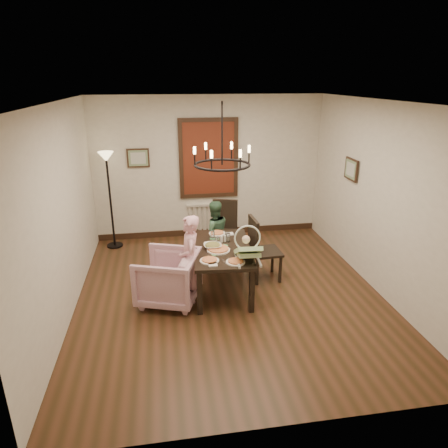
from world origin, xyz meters
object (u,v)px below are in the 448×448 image
object	(u,v)px
baby_bouncer	(248,249)
drinking_glass	(218,241)
seated_man	(214,238)
chair_far	(224,230)
chair_right	(266,248)
floor_lamp	(111,202)
armchair	(168,278)
dining_table	(222,252)
elderly_woman	(190,266)

from	to	relation	value
baby_bouncer	drinking_glass	bearing A→B (deg)	122.92
seated_man	baby_bouncer	bearing A→B (deg)	91.66
seated_man	chair_far	bearing A→B (deg)	-135.66
baby_bouncer	chair_right	bearing A→B (deg)	61.90
chair_right	floor_lamp	distance (m)	3.11
chair_far	armchair	world-z (taller)	chair_far
chair_far	floor_lamp	bearing A→B (deg)	175.98
drinking_glass	dining_table	bearing A→B (deg)	-54.86
dining_table	baby_bouncer	size ratio (longest dim) A/B	2.91
elderly_woman	drinking_glass	bearing A→B (deg)	126.14
dining_table	elderly_woman	size ratio (longest dim) A/B	1.44
armchair	floor_lamp	distance (m)	2.47
drinking_glass	floor_lamp	distance (m)	2.58
chair_far	armchair	bearing A→B (deg)	-109.07
seated_man	baby_bouncer	world-z (taller)	baby_bouncer
dining_table	drinking_glass	size ratio (longest dim) A/B	12.46
elderly_woman	floor_lamp	size ratio (longest dim) A/B	0.60
dining_table	seated_man	world-z (taller)	seated_man
chair_far	floor_lamp	xyz separation A→B (m)	(-2.03, 0.77, 0.39)
chair_right	elderly_woman	bearing A→B (deg)	107.54
armchair	floor_lamp	world-z (taller)	floor_lamp
floor_lamp	seated_man	bearing A→B (deg)	-30.73
armchair	baby_bouncer	distance (m)	1.25
floor_lamp	elderly_woman	bearing A→B (deg)	-59.45
drinking_glass	baby_bouncer	bearing A→B (deg)	-60.57
dining_table	chair_right	distance (m)	0.78
dining_table	baby_bouncer	world-z (taller)	baby_bouncer
baby_bouncer	floor_lamp	distance (m)	3.25
chair_far	elderly_woman	bearing A→B (deg)	-99.62
dining_table	chair_far	size ratio (longest dim) A/B	1.51
dining_table	chair_right	world-z (taller)	chair_right
chair_far	baby_bouncer	xyz separation A→B (m)	(0.07, -1.71, 0.36)
armchair	baby_bouncer	bearing A→B (deg)	94.64
armchair	drinking_glass	size ratio (longest dim) A/B	6.71
drinking_glass	chair_right	bearing A→B (deg)	10.49
dining_table	elderly_woman	xyz separation A→B (m)	(-0.51, -0.24, -0.07)
elderly_woman	baby_bouncer	world-z (taller)	elderly_woman
armchair	elderly_woman	distance (m)	0.36
elderly_woman	drinking_glass	distance (m)	0.60
chair_right	dining_table	bearing A→B (deg)	104.21
elderly_woman	baby_bouncer	xyz separation A→B (m)	(0.79, -0.27, 0.33)
chair_far	drinking_glass	bearing A→B (deg)	-86.75
dining_table	baby_bouncer	distance (m)	0.64
elderly_woman	dining_table	bearing A→B (deg)	115.54
armchair	chair_right	bearing A→B (deg)	125.39
seated_man	drinking_glass	xyz separation A→B (m)	(-0.05, -0.81, 0.28)
chair_right	armchair	bearing A→B (deg)	103.35
chair_right	seated_man	xyz separation A→B (m)	(-0.74, 0.67, -0.05)
chair_far	armchair	xyz separation A→B (m)	(-1.04, -1.44, -0.13)
dining_table	drinking_glass	distance (m)	0.18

